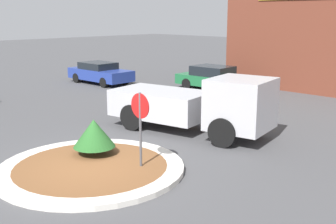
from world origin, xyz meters
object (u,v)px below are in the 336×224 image
at_px(parked_sedan_blue, 100,73).
at_px(parked_sedan_green, 215,78).
at_px(utility_truck, 196,104).
at_px(stop_sign, 140,117).

bearing_deg(parked_sedan_blue, parked_sedan_green, 23.48).
bearing_deg(utility_truck, parked_sedan_blue, 148.70).
distance_m(parked_sedan_green, parked_sedan_blue, 7.33).
xyz_separation_m(utility_truck, parked_sedan_blue, (-11.72, 4.45, -0.39)).
bearing_deg(stop_sign, parked_sedan_blue, 147.45).
bearing_deg(stop_sign, utility_truck, 109.79).
height_order(stop_sign, parked_sedan_green, stop_sign).
height_order(stop_sign, parked_sedan_blue, stop_sign).
bearing_deg(parked_sedan_green, utility_truck, -58.79).
distance_m(utility_truck, parked_sedan_blue, 12.54).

